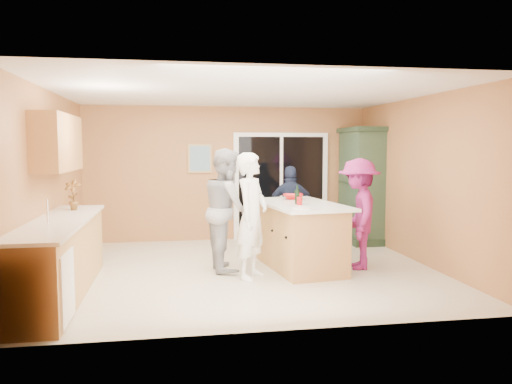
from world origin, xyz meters
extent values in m
plane|color=beige|center=(0.00, 0.00, 0.00)|extent=(5.50, 5.50, 0.00)
cube|color=white|center=(0.00, 0.00, 2.60)|extent=(5.50, 5.00, 0.10)
cube|color=tan|center=(0.00, 2.50, 1.30)|extent=(5.50, 0.10, 2.60)
cube|color=tan|center=(0.00, -2.50, 1.30)|extent=(5.50, 0.10, 2.60)
cube|color=tan|center=(-2.75, 0.00, 1.30)|extent=(0.10, 5.00, 2.60)
cube|color=tan|center=(2.75, 0.00, 1.30)|extent=(0.10, 5.00, 2.60)
cube|color=#BD8949|center=(-2.45, -0.90, 0.45)|extent=(0.60, 3.00, 0.90)
cube|color=white|center=(-2.44, -2.00, 0.40)|extent=(0.62, 0.60, 0.72)
cube|color=beige|center=(-2.44, -0.90, 0.92)|extent=(0.65, 3.05, 0.04)
cylinder|color=silver|center=(-2.45, -1.40, 1.09)|extent=(0.02, 0.02, 0.30)
cube|color=#BD8949|center=(-2.58, -0.20, 1.88)|extent=(0.35, 1.60, 0.75)
cube|color=white|center=(1.05, 2.47, 1.05)|extent=(1.90, 0.05, 2.10)
cube|color=black|center=(1.05, 2.46, 1.05)|extent=(1.70, 0.03, 1.94)
cube|color=white|center=(1.05, 2.45, 1.05)|extent=(0.06, 0.04, 1.94)
cube|color=silver|center=(1.20, 2.44, 1.00)|extent=(0.02, 0.03, 0.12)
cube|color=tan|center=(-0.55, 2.48, 1.60)|extent=(0.46, 0.03, 0.56)
cube|color=teal|center=(-0.55, 2.47, 1.60)|extent=(0.38, 0.02, 0.48)
cube|color=#BD8949|center=(0.80, -0.01, 0.47)|extent=(1.07, 1.76, 0.94)
cube|color=beige|center=(0.80, -0.01, 0.97)|extent=(1.26, 2.00, 0.04)
cube|color=black|center=(0.80, -0.01, 0.05)|extent=(0.97, 1.67, 0.11)
cube|color=#203422|center=(2.49, 1.86, 0.06)|extent=(0.61, 1.15, 0.13)
cube|color=#365035|center=(2.49, 1.86, 1.08)|extent=(0.54, 1.08, 2.04)
cube|color=#203422|center=(2.49, 1.86, 2.14)|extent=(0.63, 1.19, 0.09)
imported|color=white|center=(0.00, -0.47, 0.87)|extent=(0.69, 0.76, 1.74)
imported|color=#9F9FA1|center=(-0.28, 0.09, 0.90)|extent=(0.73, 0.91, 1.80)
imported|color=#181F35|center=(0.95, 1.17, 0.75)|extent=(0.91, 0.47, 1.50)
imported|color=#831C5E|center=(1.66, -0.17, 0.83)|extent=(0.89, 1.20, 1.65)
imported|color=red|center=(0.82, 0.52, 1.03)|extent=(0.39, 0.39, 0.08)
imported|color=#AD1411|center=(-2.45, 0.04, 1.16)|extent=(0.26, 0.22, 0.43)
cylinder|color=red|center=(0.93, 0.46, 1.04)|extent=(0.07, 0.07, 0.10)
cylinder|color=red|center=(0.73, -0.26, 1.05)|extent=(0.10, 0.10, 0.12)
cylinder|color=black|center=(0.72, -0.14, 1.09)|extent=(0.06, 0.06, 0.21)
cylinder|color=black|center=(0.72, -0.14, 1.23)|extent=(0.02, 0.02, 0.08)
cylinder|color=silver|center=(0.65, -0.66, 1.00)|extent=(0.26, 0.26, 0.02)
camera|label=1|loc=(-1.07, -7.20, 1.82)|focal=35.00mm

